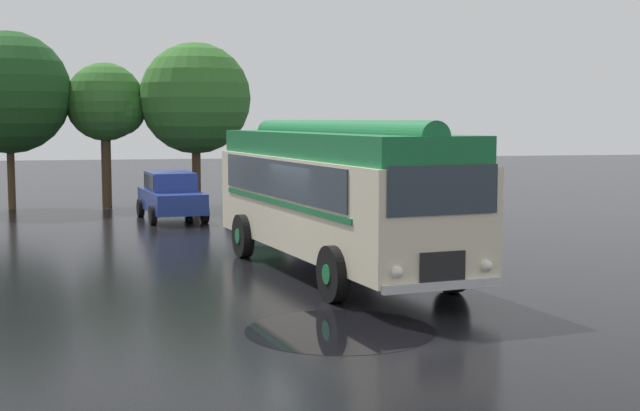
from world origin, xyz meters
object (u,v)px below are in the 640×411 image
car_mid_left (259,194)px  vintage_bus (334,190)px  box_van (330,178)px  car_near_left (171,195)px

car_mid_left → vintage_bus: bearing=-89.7°
vintage_bus → car_mid_left: 11.62m
vintage_bus → box_van: vintage_bus is taller
vintage_bus → box_van: size_ratio=1.76×
vintage_bus → car_mid_left: bearing=90.3°
vintage_bus → car_near_left: bearing=104.9°
box_van → car_near_left: bearing=-177.7°
vintage_bus → car_near_left: (-3.12, 11.71, -1.05)m
box_van → vintage_bus: bearing=-102.5°
vintage_bus → car_near_left: vintage_bus is taller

